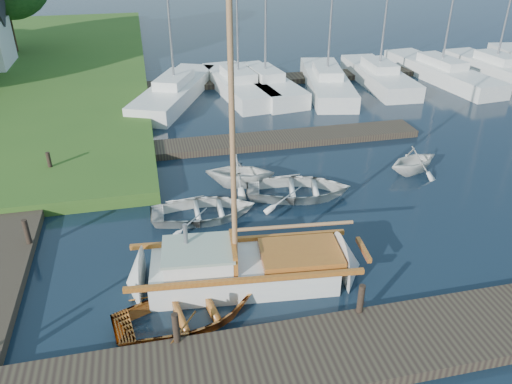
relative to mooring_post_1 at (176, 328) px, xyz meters
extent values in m
plane|color=black|center=(3.00, 5.00, -0.70)|extent=(160.00, 160.00, 0.00)
cube|color=#2C221C|center=(3.00, -1.00, -0.55)|extent=(18.00, 2.20, 0.30)
cube|color=#2C221C|center=(-5.00, 7.00, -0.55)|extent=(2.20, 18.00, 0.30)
cube|color=#2C221C|center=(5.00, 11.50, -0.55)|extent=(14.00, 1.60, 0.30)
cube|color=#2C221C|center=(13.00, 21.00, -0.55)|extent=(30.00, 1.60, 0.30)
cylinder|color=black|center=(0.00, 0.00, 0.00)|extent=(0.16, 0.16, 0.80)
cylinder|color=black|center=(4.50, 0.00, 0.00)|extent=(0.16, 0.16, 0.80)
cylinder|color=black|center=(-4.00, 5.00, 0.00)|extent=(0.16, 0.16, 0.80)
cylinder|color=black|center=(-4.00, 10.00, 0.00)|extent=(0.16, 0.16, 0.80)
cube|color=white|center=(1.99, 2.20, -0.47)|extent=(5.17, 2.47, 0.90)
cone|color=white|center=(5.03, 1.90, -0.47)|extent=(1.48, 2.08, 1.96)
cone|color=white|center=(-0.94, 2.48, -0.47)|extent=(1.18, 2.05, 1.96)
cube|color=maroon|center=(2.08, 3.13, 0.04)|extent=(6.18, 0.72, 0.14)
cube|color=maroon|center=(1.90, 1.26, 0.04)|extent=(6.18, 0.72, 0.14)
cube|color=maroon|center=(5.38, 1.87, 0.04)|extent=(0.23, 1.11, 0.14)
cube|color=white|center=(0.80, 2.31, 0.20)|extent=(1.93, 1.57, 0.44)
cube|color=#96A994|center=(0.80, 2.31, 0.45)|extent=(2.04, 1.68, 0.08)
cube|color=maroon|center=(1.74, 2.22, 0.28)|extent=(0.25, 1.41, 0.60)
cylinder|color=slate|center=(0.53, 2.64, 0.78)|extent=(0.12, 0.12, 0.60)
cube|color=maroon|center=(3.59, 2.04, 0.08)|extent=(2.33, 1.71, 0.20)
cylinder|color=brown|center=(1.79, 2.22, 4.18)|extent=(0.14, 0.14, 8.40)
cylinder|color=brown|center=(3.39, 2.06, 0.98)|extent=(3.19, 0.41, 0.10)
imported|color=maroon|center=(0.36, 0.96, -0.32)|extent=(4.06, 3.22, 0.76)
imported|color=white|center=(1.38, 5.78, -0.34)|extent=(3.56, 2.57, 0.73)
imported|color=white|center=(3.01, 7.78, -0.02)|extent=(3.06, 2.82, 1.35)
imported|color=white|center=(4.93, 6.51, -0.31)|extent=(4.24, 3.41, 0.78)
imported|color=white|center=(9.95, 7.39, -0.09)|extent=(2.84, 2.63, 1.23)
cube|color=white|center=(1.48, 18.75, -0.25)|extent=(5.57, 9.01, 0.90)
cube|color=white|center=(1.48, 18.75, 0.45)|extent=(2.53, 3.41, 0.50)
cube|color=white|center=(5.16, 19.15, -0.25)|extent=(3.22, 8.09, 0.90)
cube|color=white|center=(5.16, 19.15, 0.45)|extent=(1.75, 2.91, 0.50)
cube|color=white|center=(6.71, 18.98, -0.25)|extent=(3.26, 7.83, 0.90)
cube|color=white|center=(6.71, 18.98, 0.45)|extent=(1.76, 2.83, 0.50)
cube|color=white|center=(10.36, 18.59, -0.25)|extent=(3.84, 8.83, 0.90)
cube|color=white|center=(10.36, 18.59, 0.45)|extent=(1.96, 3.22, 0.50)
cube|color=white|center=(13.89, 19.11, -0.25)|extent=(2.63, 8.03, 0.90)
cube|color=white|center=(13.89, 19.11, 0.45)|extent=(1.55, 2.85, 0.50)
cube|color=white|center=(18.12, 19.15, -0.25)|extent=(3.23, 9.80, 0.90)
cube|color=white|center=(18.12, 19.15, 0.45)|extent=(1.76, 3.50, 0.50)
cube|color=white|center=(22.05, 19.21, -0.25)|extent=(2.88, 8.19, 0.90)
cube|color=white|center=(22.05, 19.21, 0.45)|extent=(1.64, 2.92, 0.50)
cylinder|color=#332114|center=(-9.00, 31.00, 1.64)|extent=(0.36, 0.36, 3.67)
camera|label=1|loc=(-0.10, -8.66, 8.12)|focal=35.00mm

